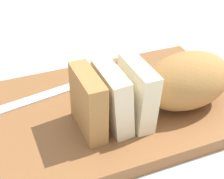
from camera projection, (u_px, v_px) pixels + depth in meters
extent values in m
plane|color=beige|center=(112.00, 114.00, 0.59)|extent=(3.00, 3.00, 0.00)
cube|color=brown|center=(112.00, 109.00, 0.58)|extent=(0.46, 0.31, 0.02)
ellipsoid|color=#A8753D|center=(187.00, 81.00, 0.54)|extent=(0.16, 0.10, 0.10)
cube|color=beige|center=(137.00, 93.00, 0.51)|extent=(0.04, 0.09, 0.10)
cube|color=beige|center=(113.00, 98.00, 0.50)|extent=(0.04, 0.09, 0.10)
cube|color=#A8753D|center=(88.00, 103.00, 0.49)|extent=(0.03, 0.09, 0.10)
cube|color=silver|center=(50.00, 94.00, 0.60)|extent=(0.19, 0.05, 0.00)
cylinder|color=#593319|center=(111.00, 69.00, 0.65)|extent=(0.07, 0.03, 0.02)
cube|color=silver|center=(96.00, 75.00, 0.63)|extent=(0.02, 0.03, 0.02)
sphere|color=#996633|center=(121.00, 87.00, 0.61)|extent=(0.01, 0.01, 0.01)
sphere|color=#996633|center=(98.00, 92.00, 0.60)|extent=(0.01, 0.01, 0.01)
sphere|color=#996633|center=(115.00, 89.00, 0.61)|extent=(0.00, 0.00, 0.00)
sphere|color=#996633|center=(123.00, 87.00, 0.61)|extent=(0.00, 0.00, 0.00)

